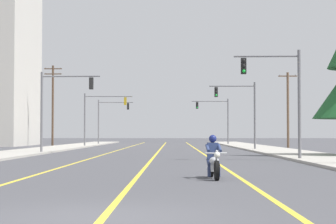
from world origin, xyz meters
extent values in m
plane|color=#47474C|center=(0.00, 0.00, 0.00)|extent=(400.00, 400.00, 0.00)
cube|color=yellow|center=(0.18, 45.00, 0.00)|extent=(0.16, 100.00, 0.01)
cube|color=yellow|center=(-3.57, 45.00, 0.00)|extent=(0.16, 100.00, 0.01)
cube|color=yellow|center=(3.69, 45.00, 0.00)|extent=(0.16, 100.00, 0.01)
cube|color=#ADA89E|center=(10.18, 40.00, 0.07)|extent=(4.40, 110.00, 0.14)
cube|color=#ADA89E|center=(-10.18, 40.00, 0.07)|extent=(4.40, 110.00, 0.14)
cylinder|color=black|center=(2.83, 8.46, 0.32)|extent=(0.16, 0.65, 0.64)
cylinder|color=black|center=(2.74, 10.01, 0.32)|extent=(0.16, 0.65, 0.64)
cylinder|color=silver|center=(2.82, 8.56, 0.64)|extent=(0.09, 0.33, 0.68)
sphere|color=white|center=(2.83, 8.41, 0.82)|extent=(0.20, 0.20, 0.20)
cylinder|color=silver|center=(2.82, 8.61, 0.87)|extent=(0.70, 0.09, 0.04)
ellipsoid|color=#B7BABF|center=(2.79, 9.11, 0.60)|extent=(0.35, 0.58, 0.28)
cube|color=silver|center=(2.78, 9.23, 0.37)|extent=(0.27, 0.45, 0.24)
cube|color=black|center=(2.76, 9.55, 0.54)|extent=(0.31, 0.54, 0.12)
cube|color=#B7BABF|center=(2.74, 9.96, 0.62)|extent=(0.22, 0.37, 0.08)
cylinder|color=silver|center=(2.62, 9.62, 0.30)|extent=(0.11, 0.55, 0.08)
cube|color=navy|center=(2.76, 9.51, 0.92)|extent=(0.37, 0.26, 0.56)
sphere|color=navy|center=(2.77, 9.49, 1.33)|extent=(0.26, 0.26, 0.26)
cylinder|color=navy|center=(2.91, 9.38, 0.54)|extent=(0.17, 0.45, 0.30)
cylinder|color=navy|center=(2.94, 9.20, 0.24)|extent=(0.12, 0.16, 0.35)
cylinder|color=navy|center=(2.98, 9.26, 1.02)|extent=(0.13, 0.53, 0.27)
cylinder|color=navy|center=(2.63, 9.36, 0.54)|extent=(0.17, 0.45, 0.30)
cylinder|color=navy|center=(2.62, 9.18, 0.24)|extent=(0.12, 0.16, 0.35)
cylinder|color=navy|center=(2.58, 9.24, 1.02)|extent=(0.13, 0.53, 0.27)
cylinder|color=slate|center=(8.49, 22.91, 3.10)|extent=(0.18, 0.18, 6.20)
cylinder|color=slate|center=(6.67, 22.95, 5.85)|extent=(3.65, 0.19, 0.11)
cube|color=black|center=(5.39, 22.98, 5.30)|extent=(0.31, 0.25, 0.90)
sphere|color=black|center=(5.39, 22.83, 5.60)|extent=(0.18, 0.18, 0.18)
sphere|color=black|center=(5.39, 22.83, 5.30)|extent=(0.18, 0.18, 0.18)
sphere|color=green|center=(5.39, 22.83, 5.00)|extent=(0.18, 0.18, 0.18)
cylinder|color=slate|center=(-8.55, 34.87, 3.10)|extent=(0.18, 0.18, 6.20)
cylinder|color=slate|center=(-6.32, 34.73, 5.85)|extent=(4.47, 0.39, 0.11)
cube|color=black|center=(-4.76, 34.63, 5.30)|extent=(0.31, 0.26, 0.90)
sphere|color=black|center=(-4.75, 34.79, 5.60)|extent=(0.18, 0.18, 0.18)
sphere|color=black|center=(-4.75, 34.79, 5.30)|extent=(0.18, 0.18, 0.18)
sphere|color=green|center=(-4.75, 34.79, 5.00)|extent=(0.18, 0.18, 0.18)
cylinder|color=slate|center=(8.87, 44.23, 3.10)|extent=(0.18, 0.18, 6.20)
cylinder|color=slate|center=(6.80, 44.22, 5.85)|extent=(4.14, 0.12, 0.11)
cube|color=black|center=(5.36, 44.22, 5.30)|extent=(0.30, 0.24, 0.90)
sphere|color=black|center=(5.36, 44.06, 5.60)|extent=(0.18, 0.18, 0.18)
sphere|color=black|center=(5.36, 44.06, 5.30)|extent=(0.18, 0.18, 0.18)
sphere|color=green|center=(5.36, 44.06, 5.00)|extent=(0.18, 0.18, 0.18)
cylinder|color=slate|center=(-8.84, 59.35, 3.10)|extent=(0.18, 0.18, 6.20)
cylinder|color=slate|center=(-6.08, 59.42, 5.85)|extent=(5.53, 0.26, 0.11)
cube|color=#B79319|center=(-4.14, 59.48, 5.30)|extent=(0.31, 0.25, 0.90)
sphere|color=black|center=(-4.15, 59.63, 5.60)|extent=(0.18, 0.18, 0.18)
sphere|color=black|center=(-4.15, 59.63, 5.30)|extent=(0.18, 0.18, 0.18)
sphere|color=green|center=(-4.15, 59.63, 5.00)|extent=(0.18, 0.18, 0.18)
cylinder|color=slate|center=(8.78, 70.20, 3.10)|extent=(0.18, 0.18, 6.20)
cylinder|color=slate|center=(6.35, 70.07, 5.85)|extent=(4.88, 0.38, 0.11)
cube|color=black|center=(4.64, 69.97, 5.30)|extent=(0.31, 0.26, 0.90)
sphere|color=black|center=(4.65, 69.82, 5.60)|extent=(0.18, 0.18, 0.18)
sphere|color=black|center=(4.65, 69.82, 5.30)|extent=(0.18, 0.18, 0.18)
sphere|color=green|center=(4.65, 69.82, 5.00)|extent=(0.18, 0.18, 0.18)
cylinder|color=slate|center=(-8.86, 72.53, 3.10)|extent=(0.18, 0.18, 6.20)
cylinder|color=slate|center=(-6.48, 72.67, 5.85)|extent=(4.77, 0.39, 0.11)
cube|color=black|center=(-4.81, 72.77, 5.30)|extent=(0.31, 0.26, 0.90)
sphere|color=black|center=(-4.82, 72.93, 5.60)|extent=(0.18, 0.18, 0.18)
sphere|color=black|center=(-4.82, 72.93, 5.30)|extent=(0.18, 0.18, 0.18)
sphere|color=green|center=(-4.82, 72.93, 5.00)|extent=(0.18, 0.18, 0.18)
cylinder|color=brown|center=(13.82, 54.42, 4.06)|extent=(0.26, 0.26, 8.13)
cube|color=brown|center=(13.82, 54.42, 7.73)|extent=(2.02, 0.12, 0.12)
cylinder|color=slate|center=(12.97, 54.42, 7.83)|extent=(0.08, 0.08, 0.12)
cylinder|color=slate|center=(14.66, 54.42, 7.83)|extent=(0.08, 0.08, 0.12)
cylinder|color=#4C3828|center=(-13.50, 63.98, 4.99)|extent=(0.26, 0.26, 9.98)
cube|color=#4C3828|center=(-13.50, 63.98, 9.58)|extent=(2.20, 0.12, 0.12)
cylinder|color=slate|center=(-14.43, 63.98, 9.68)|extent=(0.08, 0.08, 0.12)
cylinder|color=slate|center=(-12.58, 63.98, 9.68)|extent=(0.08, 0.08, 0.12)
cube|color=#4C3828|center=(-13.50, 63.98, 8.93)|extent=(2.13, 0.12, 0.12)
cylinder|color=slate|center=(-14.40, 63.98, 9.03)|extent=(0.08, 0.08, 0.12)
cylinder|color=slate|center=(-12.61, 63.98, 9.03)|extent=(0.08, 0.08, 0.12)
camera|label=1|loc=(1.43, -10.99, 1.49)|focal=64.92mm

